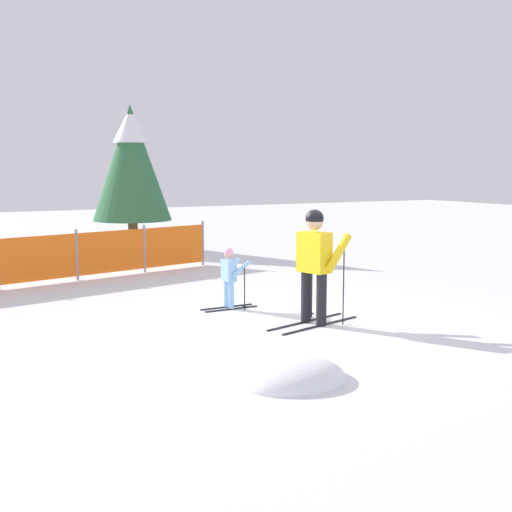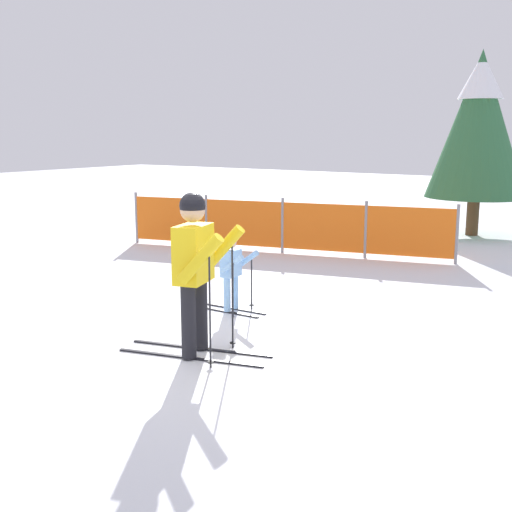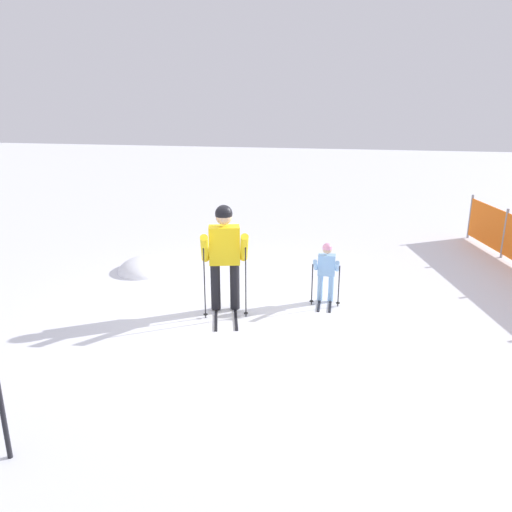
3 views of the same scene
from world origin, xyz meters
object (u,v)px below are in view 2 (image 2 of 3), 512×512
skier_adult (196,260)px  skier_child (232,267)px  safety_fence (283,225)px  conifer_far (479,122)px

skier_adult → skier_child: skier_adult is taller
safety_fence → conifer_far: (2.59, 4.45, 2.09)m
skier_adult → skier_child: 1.84m
skier_adult → conifer_far: conifer_far is taller
skier_adult → safety_fence: (-2.47, 5.77, -0.52)m
skier_child → conifer_far: 8.86m
skier_child → conifer_far: size_ratio=0.25×
conifer_far → safety_fence: bearing=-120.2°
skier_child → conifer_far: bearing=82.9°
safety_fence → conifer_far: size_ratio=1.56×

